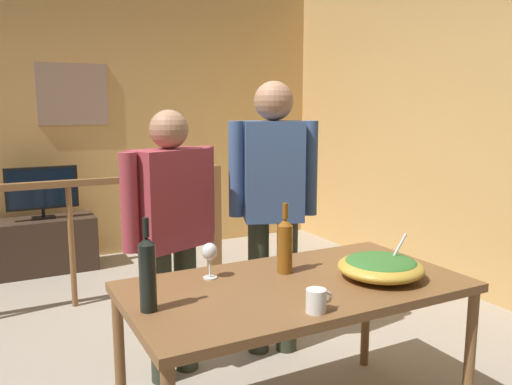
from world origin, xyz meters
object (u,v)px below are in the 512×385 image
at_px(flat_screen_tv, 42,189).
at_px(wine_bottle_dark, 148,273).
at_px(mug_white, 317,301).
at_px(wine_bottle_amber, 285,244).
at_px(serving_table, 296,297).
at_px(person_standing_right, 273,197).
at_px(tv_console, 46,245).
at_px(salad_bowl, 381,266).
at_px(wine_glass, 210,253).
at_px(stair_railing, 96,222).
at_px(framed_picture, 73,94).
at_px(person_standing_left, 172,223).

distance_m(flat_screen_tv, wine_bottle_dark, 3.15).
bearing_deg(mug_white, wine_bottle_amber, 73.79).
height_order(serving_table, wine_bottle_amber, wine_bottle_amber).
bearing_deg(person_standing_right, wine_bottle_dark, 59.55).
bearing_deg(tv_console, salad_bowl, -70.44).
distance_m(wine_glass, wine_bottle_dark, 0.44).
relative_size(stair_railing, salad_bowl, 7.64).
distance_m(wine_glass, person_standing_right, 0.85).
xyz_separation_m(framed_picture, stair_railing, (-0.07, -1.32, -1.00)).
bearing_deg(stair_railing, person_standing_right, -58.78).
height_order(wine_bottle_dark, person_standing_right, person_standing_right).
bearing_deg(framed_picture, wine_glass, -88.18).
distance_m(framed_picture, flat_screen_tv, 0.99).
distance_m(wine_glass, wine_bottle_amber, 0.36).
height_order(wine_glass, wine_bottle_amber, wine_bottle_amber).
bearing_deg(mug_white, serving_table, 71.39).
distance_m(serving_table, salad_bowl, 0.42).
height_order(flat_screen_tv, person_standing_right, person_standing_right).
distance_m(stair_railing, tv_console, 1.14).
distance_m(flat_screen_tv, salad_bowl, 3.46).
bearing_deg(tv_console, flat_screen_tv, -90.00).
bearing_deg(wine_bottle_amber, mug_white, -106.21).
distance_m(salad_bowl, person_standing_right, 0.93).
relative_size(wine_bottle_amber, person_standing_right, 0.20).
bearing_deg(wine_glass, person_standing_right, 40.35).
bearing_deg(framed_picture, stair_railing, -93.21).
distance_m(framed_picture, wine_bottle_dark, 3.56).
xyz_separation_m(flat_screen_tv, salad_bowl, (1.17, -3.26, 0.01)).
height_order(tv_console, mug_white, mug_white).
distance_m(salad_bowl, wine_glass, 0.79).
bearing_deg(serving_table, salad_bowl, -17.86).
xyz_separation_m(salad_bowl, mug_white, (-0.49, -0.20, -0.01)).
distance_m(serving_table, person_standing_left, 0.88).
xyz_separation_m(framed_picture, person_standing_right, (0.75, -2.67, -0.66)).
relative_size(tv_console, wine_bottle_amber, 2.65).
xyz_separation_m(wine_bottle_amber, person_standing_left, (-0.35, 0.64, 0.01)).
height_order(tv_console, person_standing_left, person_standing_left).
distance_m(stair_railing, flat_screen_tv, 1.05).
relative_size(wine_bottle_amber, wine_bottle_dark, 0.91).
bearing_deg(framed_picture, salad_bowl, -77.30).
height_order(wine_glass, person_standing_left, person_standing_left).
relative_size(stair_railing, mug_white, 26.22).
height_order(flat_screen_tv, mug_white, flat_screen_tv).
relative_size(framed_picture, flat_screen_tv, 1.08).
bearing_deg(person_standing_left, serving_table, 91.17).
xyz_separation_m(serving_table, mug_white, (-0.11, -0.32, 0.11)).
relative_size(serving_table, person_standing_left, 1.01).
distance_m(salad_bowl, wine_bottle_dark, 1.07).
bearing_deg(wine_bottle_dark, person_standing_right, 38.39).
relative_size(flat_screen_tv, person_standing_right, 0.37).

